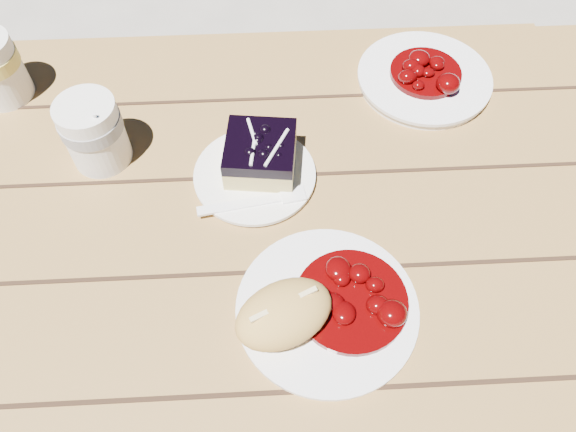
{
  "coord_description": "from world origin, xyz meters",
  "views": [
    {
      "loc": [
        0.19,
        -0.43,
        1.41
      ],
      "look_at": [
        0.21,
        -0.03,
        0.81
      ],
      "focal_mm": 35.0,
      "sensor_mm": 36.0,
      "label": 1
    }
  ],
  "objects_px": {
    "blueberry_cake": "(260,154)",
    "dessert_plate": "(255,176)",
    "coffee_cup": "(94,133)",
    "second_plate": "(424,79)",
    "main_plate": "(327,310)",
    "bread_roll": "(284,314)",
    "picnic_table": "(160,280)"
  },
  "relations": [
    {
      "from": "dessert_plate",
      "to": "second_plate",
      "type": "distance_m",
      "value": 0.34
    },
    {
      "from": "picnic_table",
      "to": "main_plate",
      "type": "bearing_deg",
      "value": -29.36
    },
    {
      "from": "bread_roll",
      "to": "dessert_plate",
      "type": "distance_m",
      "value": 0.25
    },
    {
      "from": "blueberry_cake",
      "to": "second_plate",
      "type": "bearing_deg",
      "value": 38.74
    },
    {
      "from": "dessert_plate",
      "to": "bread_roll",
      "type": "bearing_deg",
      "value": -82.41
    },
    {
      "from": "picnic_table",
      "to": "blueberry_cake",
      "type": "relative_size",
      "value": 18.22
    },
    {
      "from": "dessert_plate",
      "to": "blueberry_cake",
      "type": "relative_size",
      "value": 1.58
    },
    {
      "from": "main_plate",
      "to": "second_plate",
      "type": "distance_m",
      "value": 0.45
    },
    {
      "from": "main_plate",
      "to": "blueberry_cake",
      "type": "relative_size",
      "value": 2.04
    },
    {
      "from": "dessert_plate",
      "to": "second_plate",
      "type": "xyz_separation_m",
      "value": [
        0.29,
        0.19,
        0.0
      ]
    },
    {
      "from": "main_plate",
      "to": "second_plate",
      "type": "relative_size",
      "value": 1.03
    },
    {
      "from": "bread_roll",
      "to": "blueberry_cake",
      "type": "height_order",
      "value": "bread_roll"
    },
    {
      "from": "picnic_table",
      "to": "main_plate",
      "type": "relative_size",
      "value": 8.95
    },
    {
      "from": "bread_roll",
      "to": "coffee_cup",
      "type": "distance_m",
      "value": 0.39
    },
    {
      "from": "bread_roll",
      "to": "dessert_plate",
      "type": "height_order",
      "value": "bread_roll"
    },
    {
      "from": "coffee_cup",
      "to": "second_plate",
      "type": "distance_m",
      "value": 0.53
    },
    {
      "from": "bread_roll",
      "to": "dessert_plate",
      "type": "xyz_separation_m",
      "value": [
        -0.03,
        0.24,
        -0.04
      ]
    },
    {
      "from": "blueberry_cake",
      "to": "second_plate",
      "type": "xyz_separation_m",
      "value": [
        0.28,
        0.17,
        -0.03
      ]
    },
    {
      "from": "bread_roll",
      "to": "blueberry_cake",
      "type": "bearing_deg",
      "value": 94.93
    },
    {
      "from": "bread_roll",
      "to": "second_plate",
      "type": "height_order",
      "value": "bread_roll"
    },
    {
      "from": "coffee_cup",
      "to": "main_plate",
      "type": "bearing_deg",
      "value": -40.76
    },
    {
      "from": "bread_roll",
      "to": "picnic_table",
      "type": "bearing_deg",
      "value": 140.6
    },
    {
      "from": "picnic_table",
      "to": "coffee_cup",
      "type": "bearing_deg",
      "value": 116.09
    },
    {
      "from": "main_plate",
      "to": "second_plate",
      "type": "bearing_deg",
      "value": 63.93
    },
    {
      "from": "blueberry_cake",
      "to": "dessert_plate",
      "type": "bearing_deg",
      "value": -116.88
    },
    {
      "from": "dessert_plate",
      "to": "blueberry_cake",
      "type": "bearing_deg",
      "value": 56.31
    },
    {
      "from": "bread_roll",
      "to": "main_plate",
      "type": "bearing_deg",
      "value": 19.98
    },
    {
      "from": "bread_roll",
      "to": "second_plate",
      "type": "bearing_deg",
      "value": 59.24
    },
    {
      "from": "coffee_cup",
      "to": "second_plate",
      "type": "xyz_separation_m",
      "value": [
        0.51,
        0.13,
        -0.05
      ]
    },
    {
      "from": "dessert_plate",
      "to": "main_plate",
      "type": "bearing_deg",
      "value": -68.42
    },
    {
      "from": "second_plate",
      "to": "picnic_table",
      "type": "bearing_deg",
      "value": -149.56
    },
    {
      "from": "blueberry_cake",
      "to": "bread_roll",
      "type": "bearing_deg",
      "value": -78.26
    }
  ]
}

